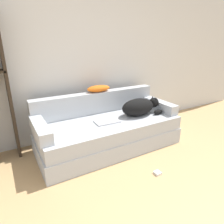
{
  "coord_description": "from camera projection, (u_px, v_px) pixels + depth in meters",
  "views": [
    {
      "loc": [
        -1.04,
        -0.28,
        1.48
      ],
      "look_at": [
        0.23,
        1.92,
        0.57
      ],
      "focal_mm": 32.0,
      "sensor_mm": 36.0,
      "label": 1
    }
  ],
  "objects": [
    {
      "name": "laptop",
      "position": [
        107.0,
        121.0,
        2.76
      ],
      "size": [
        0.35,
        0.23,
        0.02
      ],
      "rotation": [
        0.0,
        0.0,
        -0.06
      ],
      "color": "#B7B7BC",
      "rests_on": "couch"
    },
    {
      "name": "couch_arm_left",
      "position": [
        40.0,
        129.0,
        2.36
      ],
      "size": [
        0.15,
        0.7,
        0.15
      ],
      "color": "#B2B7BC",
      "rests_on": "couch"
    },
    {
      "name": "wall_back",
      "position": [
        73.0,
        50.0,
        2.93
      ],
      "size": [
        8.12,
        0.06,
        2.7
      ],
      "color": "silver",
      "rests_on": "ground_plane"
    },
    {
      "name": "couch_arm_right",
      "position": [
        159.0,
        105.0,
        3.24
      ],
      "size": [
        0.15,
        0.7,
        0.15
      ],
      "color": "#B2B7BC",
      "rests_on": "couch"
    },
    {
      "name": "power_adapter",
      "position": [
        157.0,
        173.0,
        2.35
      ],
      "size": [
        0.07,
        0.07,
        0.03
      ],
      "color": "white",
      "rests_on": "ground_plane"
    },
    {
      "name": "dog",
      "position": [
        140.0,
        107.0,
        2.99
      ],
      "size": [
        0.65,
        0.32,
        0.25
      ],
      "color": "black",
      "rests_on": "couch"
    },
    {
      "name": "couch_backrest",
      "position": [
        97.0,
        102.0,
        3.08
      ],
      "size": [
        1.97,
        0.15,
        0.33
      ],
      "color": "#B2B7BC",
      "rests_on": "couch"
    },
    {
      "name": "throw_pillow",
      "position": [
        99.0,
        89.0,
        3.03
      ],
      "size": [
        0.37,
        0.17,
        0.1
      ],
      "color": "orange",
      "rests_on": "couch_backrest"
    },
    {
      "name": "couch",
      "position": [
        109.0,
        134.0,
        2.9
      ],
      "size": [
        2.01,
        0.89,
        0.42
      ],
      "color": "#B2B7BC",
      "rests_on": "ground_plane"
    }
  ]
}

